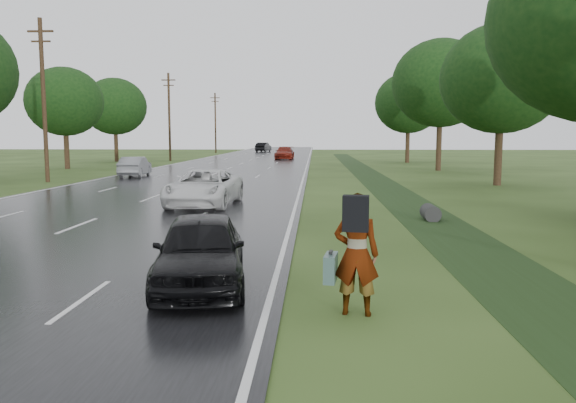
# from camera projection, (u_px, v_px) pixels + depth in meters

# --- Properties ---
(road) EXTENTS (14.00, 180.00, 0.04)m
(road) POSITION_uv_depth(u_px,v_px,m) (237.00, 165.00, 54.53)
(road) COLOR black
(road) RESTS_ON ground
(edge_stripe_east) EXTENTS (0.12, 180.00, 0.01)m
(edge_stripe_east) POSITION_uv_depth(u_px,v_px,m) (307.00, 165.00, 54.21)
(edge_stripe_east) COLOR silver
(edge_stripe_east) RESTS_ON road
(edge_stripe_west) EXTENTS (0.12, 180.00, 0.01)m
(edge_stripe_west) POSITION_uv_depth(u_px,v_px,m) (169.00, 165.00, 54.85)
(edge_stripe_west) COLOR silver
(edge_stripe_west) RESTS_ON road
(center_line) EXTENTS (0.12, 180.00, 0.01)m
(center_line) POSITION_uv_depth(u_px,v_px,m) (237.00, 165.00, 54.53)
(center_line) COLOR silver
(center_line) RESTS_ON road
(drainage_ditch) EXTENTS (2.20, 120.00, 0.56)m
(drainage_ditch) POSITION_uv_depth(u_px,v_px,m) (395.00, 193.00, 27.90)
(drainage_ditch) COLOR #1D3213
(drainage_ditch) RESTS_ON ground
(utility_pole_mid) EXTENTS (1.60, 0.26, 10.00)m
(utility_pole_mid) POSITION_uv_depth(u_px,v_px,m) (44.00, 98.00, 34.53)
(utility_pole_mid) COLOR #321F14
(utility_pole_mid) RESTS_ON ground
(utility_pole_far) EXTENTS (1.60, 0.26, 10.00)m
(utility_pole_far) POSITION_uv_depth(u_px,v_px,m) (169.00, 116.00, 64.29)
(utility_pole_far) COLOR #321F14
(utility_pole_far) RESTS_ON ground
(utility_pole_distant) EXTENTS (1.60, 0.26, 10.00)m
(utility_pole_distant) POSITION_uv_depth(u_px,v_px,m) (215.00, 122.00, 94.05)
(utility_pole_distant) COLOR #321F14
(utility_pole_distant) RESTS_ON ground
(tree_east_c) EXTENTS (7.00, 7.00, 9.29)m
(tree_east_c) POSITION_uv_depth(u_px,v_px,m) (502.00, 79.00, 32.12)
(tree_east_c) COLOR #321F14
(tree_east_c) RESTS_ON ground
(tree_east_d) EXTENTS (8.00, 8.00, 10.76)m
(tree_east_d) POSITION_uv_depth(u_px,v_px,m) (441.00, 83.00, 45.91)
(tree_east_d) COLOR #321F14
(tree_east_d) RESTS_ON ground
(tree_east_f) EXTENTS (7.20, 7.20, 9.62)m
(tree_east_f) POSITION_uv_depth(u_px,v_px,m) (409.00, 103.00, 59.91)
(tree_east_f) COLOR #321F14
(tree_east_f) RESTS_ON ground
(tree_west_d) EXTENTS (6.60, 6.60, 8.80)m
(tree_west_d) POSITION_uv_depth(u_px,v_px,m) (64.00, 102.00, 48.58)
(tree_west_d) COLOR #321F14
(tree_west_d) RESTS_ON ground
(tree_west_f) EXTENTS (7.00, 7.00, 9.29)m
(tree_west_f) POSITION_uv_depth(u_px,v_px,m) (115.00, 106.00, 62.46)
(tree_west_f) COLOR #321F14
(tree_west_f) RESTS_ON ground
(pedestrian) EXTENTS (0.93, 0.89, 1.99)m
(pedestrian) POSITION_uv_depth(u_px,v_px,m) (355.00, 252.00, 8.97)
(pedestrian) COLOR #A5998C
(pedestrian) RESTS_ON ground
(white_pickup) EXTENTS (2.72, 5.42, 1.47)m
(white_pickup) POSITION_uv_depth(u_px,v_px,m) (204.00, 188.00, 22.94)
(white_pickup) COLOR silver
(white_pickup) RESTS_ON road
(dark_sedan) EXTENTS (2.19, 4.24, 1.38)m
(dark_sedan) POSITION_uv_depth(u_px,v_px,m) (201.00, 250.00, 10.58)
(dark_sedan) COLOR black
(dark_sedan) RESTS_ON road
(silver_sedan) EXTENTS (1.82, 4.34, 1.40)m
(silver_sedan) POSITION_uv_depth(u_px,v_px,m) (135.00, 167.00, 39.28)
(silver_sedan) COLOR gray
(silver_sedan) RESTS_ON road
(far_car_red) EXTENTS (2.32, 5.35, 1.53)m
(far_car_red) POSITION_uv_depth(u_px,v_px,m) (285.00, 153.00, 68.61)
(far_car_red) COLOR maroon
(far_car_red) RESTS_ON road
(far_car_dark) EXTENTS (2.59, 5.25, 1.66)m
(far_car_dark) POSITION_uv_depth(u_px,v_px,m) (263.00, 147.00, 99.85)
(far_car_dark) COLOR black
(far_car_dark) RESTS_ON road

